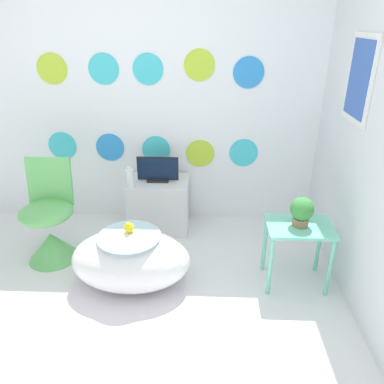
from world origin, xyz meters
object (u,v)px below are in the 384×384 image
(vase, at_px, (130,178))
(chair, at_px, (50,229))
(bathtub, at_px, (131,260))
(potted_plant_left, at_px, (302,211))
(tv, at_px, (158,171))

(vase, bearing_deg, chair, -148.25)
(bathtub, height_order, chair, chair)
(bathtub, bearing_deg, potted_plant_left, 3.80)
(bathtub, relative_size, potted_plant_left, 4.04)
(potted_plant_left, bearing_deg, tv, 145.00)
(chair, bearing_deg, bathtub, -24.07)
(chair, bearing_deg, tv, 32.69)
(bathtub, xyz_separation_m, tv, (0.11, 0.91, 0.38))
(bathtub, height_order, tv, tv)
(tv, bearing_deg, vase, -144.84)
(chair, relative_size, potted_plant_left, 3.85)
(bathtub, bearing_deg, chair, 155.93)
(vase, bearing_deg, tv, 35.16)
(potted_plant_left, bearing_deg, chair, 172.83)
(chair, height_order, vase, chair)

